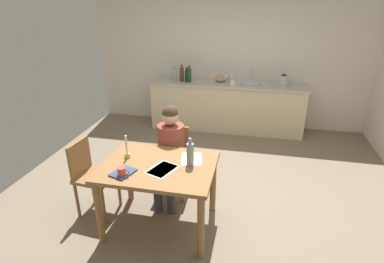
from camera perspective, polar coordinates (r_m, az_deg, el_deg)
name	(u,v)px	position (r m, az deg, el deg)	size (l,w,h in m)	color
ground_plane	(206,194)	(4.11, 2.57, -11.49)	(5.20, 5.20, 0.04)	#7A6B56
wall_back	(231,57)	(6.04, 7.12, 13.40)	(5.20, 0.12, 2.60)	silver
kitchen_counter	(226,106)	(5.90, 6.37, 4.69)	(2.83, 0.64, 0.90)	beige
dining_table	(159,175)	(3.27, -6.08, -7.91)	(1.16, 0.88, 0.75)	olive
chair_at_table	(173,158)	(3.93, -3.48, -4.83)	(0.41, 0.41, 0.85)	olive
person_seated	(170,148)	(3.70, -4.09, -3.12)	(0.33, 0.60, 1.19)	brown
chair_side_empty	(91,174)	(3.72, -18.07, -7.40)	(0.43, 0.43, 0.88)	olive
coffee_mug	(122,172)	(3.05, -12.77, -7.30)	(0.12, 0.08, 0.10)	#D84C3F
candlestick	(127,152)	(3.37, -11.89, -3.65)	(0.06, 0.06, 0.26)	gold
book_magazine	(123,173)	(3.12, -12.56, -7.40)	(0.18, 0.23, 0.02)	navy
paper_letter	(192,159)	(3.31, -0.08, -5.04)	(0.21, 0.30, 0.00)	white
paper_bill	(162,169)	(3.14, -5.55, -6.85)	(0.21, 0.30, 0.00)	white
paper_envelope	(163,170)	(3.12, -5.41, -7.02)	(0.21, 0.30, 0.00)	white
wine_bottle_on_table	(190,154)	(3.13, -0.34, -4.16)	(0.08, 0.08, 0.30)	#8C999E
sink_unit	(251,83)	(5.75, 10.78, 8.82)	(0.36, 0.36, 0.24)	#B2B7BC
bottle_oil	(175,74)	(5.83, -3.21, 10.46)	(0.08, 0.08, 0.30)	#8C999E
bottle_vinegar	(182,74)	(5.84, -1.89, 10.50)	(0.08, 0.08, 0.31)	#593319
bottle_wine_red	(187,76)	(5.78, -0.96, 10.24)	(0.07, 0.07, 0.27)	black
bottle_sauce	(189,75)	(5.77, -0.47, 10.38)	(0.07, 0.07, 0.31)	#194C23
mixing_bowl	(221,79)	(5.84, 5.28, 9.63)	(0.22, 0.22, 0.10)	tan
stovetop_kettle	(283,80)	(5.74, 16.47, 9.04)	(0.18, 0.18, 0.22)	#B7BABF
wine_glass_near_sink	(232,75)	(5.89, 7.32, 10.24)	(0.07, 0.07, 0.15)	silver
wine_glass_by_kettle	(226,75)	(5.90, 6.31, 10.31)	(0.07, 0.07, 0.15)	silver
teacup_on_counter	(233,83)	(5.61, 7.52, 8.91)	(0.12, 0.08, 0.09)	white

